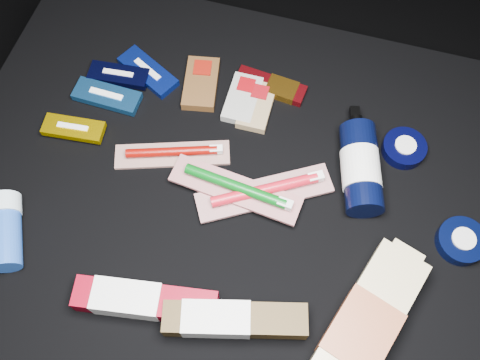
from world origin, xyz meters
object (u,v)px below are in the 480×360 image
(deodorant_stick, at_px, (6,230))
(lotion_bottle, at_px, (361,168))
(bodywash_bottle, at_px, (367,322))
(toothpaste_carton_red, at_px, (139,300))

(deodorant_stick, bearing_deg, lotion_bottle, -1.09)
(lotion_bottle, bearing_deg, bodywash_bottle, -92.81)
(bodywash_bottle, bearing_deg, deodorant_stick, -160.13)
(deodorant_stick, height_order, toothpaste_carton_red, deodorant_stick)
(lotion_bottle, bearing_deg, toothpaste_carton_red, -147.90)
(bodywash_bottle, distance_m, deodorant_stick, 0.58)
(deodorant_stick, distance_m, toothpaste_carton_red, 0.25)
(lotion_bottle, relative_size, bodywash_bottle, 0.80)
(deodorant_stick, relative_size, toothpaste_carton_red, 0.59)
(lotion_bottle, distance_m, deodorant_stick, 0.59)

